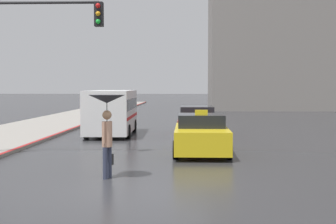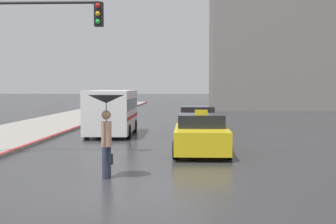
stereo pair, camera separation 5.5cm
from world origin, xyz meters
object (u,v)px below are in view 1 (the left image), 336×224
ambulance_van (112,110)px  traffic_light (34,42)px  taxi (201,135)px  pedestrian_with_umbrella (107,113)px  sedan_red (197,122)px

ambulance_van → traffic_light: size_ratio=0.97×
taxi → pedestrian_with_umbrella: size_ratio=1.91×
taxi → traffic_light: traffic_light is taller
ambulance_van → traffic_light: bearing=76.8°
taxi → sedan_red: taxi is taller
taxi → sedan_red: (-0.01, 6.35, -0.01)m
ambulance_van → pedestrian_with_umbrella: ambulance_van is taller
pedestrian_with_umbrella → traffic_light: size_ratio=0.39×
taxi → sedan_red: 6.35m
ambulance_van → traffic_light: (-1.47, -6.96, 2.62)m
taxi → pedestrian_with_umbrella: 5.33m
taxi → ambulance_van: (-4.15, 6.24, 0.56)m
traffic_light → ambulance_van: bearing=78.1°
ambulance_van → pedestrian_with_umbrella: (1.63, -10.82, 0.47)m
taxi → traffic_light: 6.50m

